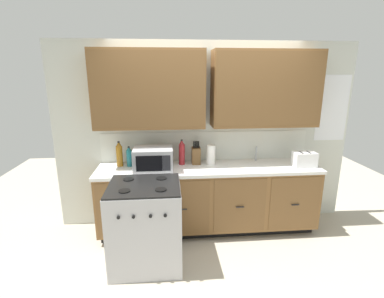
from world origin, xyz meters
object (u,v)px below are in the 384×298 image
(knife_block, at_px, (196,155))
(bottle_red, at_px, (182,152))
(bottle_teal, at_px, (129,157))
(microwave, at_px, (153,159))
(bottle_amber, at_px, (119,154))
(stove_range, at_px, (146,225))
(paper_towel_roll, at_px, (211,155))
(toaster, at_px, (304,159))

(knife_block, relative_size, bottle_red, 0.92)
(bottle_red, bearing_deg, bottle_teal, -178.44)
(microwave, distance_m, knife_block, 0.59)
(bottle_red, distance_m, bottle_amber, 0.81)
(bottle_amber, bearing_deg, microwave, -23.17)
(microwave, height_order, bottle_teal, microwave)
(bottle_red, bearing_deg, bottle_amber, -179.97)
(stove_range, xyz_separation_m, bottle_teal, (-0.24, 0.75, 0.56))
(paper_towel_roll, relative_size, bottle_red, 0.77)
(stove_range, relative_size, toaster, 3.39)
(bottle_red, bearing_deg, paper_towel_roll, -3.93)
(bottle_teal, distance_m, bottle_red, 0.68)
(toaster, relative_size, bottle_teal, 1.06)
(stove_range, height_order, bottle_amber, bottle_amber)
(paper_towel_roll, bearing_deg, bottle_amber, 178.76)
(stove_range, relative_size, microwave, 1.98)
(knife_block, relative_size, bottle_amber, 0.94)
(paper_towel_roll, xyz_separation_m, bottle_teal, (-1.06, 0.01, -0.00))
(toaster, relative_size, knife_block, 0.90)
(toaster, height_order, bottle_teal, bottle_teal)
(knife_block, relative_size, paper_towel_roll, 1.19)
(paper_towel_roll, height_order, bottle_teal, bottle_teal)
(bottle_amber, bearing_deg, bottle_red, 0.03)
(toaster, bearing_deg, stove_range, -165.13)
(microwave, bearing_deg, toaster, -1.23)
(bottle_amber, bearing_deg, knife_block, 0.66)
(paper_towel_roll, relative_size, bottle_teal, 0.99)
(toaster, distance_m, bottle_amber, 2.38)
(bottle_red, bearing_deg, microwave, -152.57)
(microwave, bearing_deg, knife_block, 19.86)
(microwave, height_order, bottle_red, bottle_red)
(toaster, xyz_separation_m, knife_block, (-1.38, 0.24, 0.02))
(microwave, height_order, knife_block, knife_block)
(bottle_teal, distance_m, bottle_amber, 0.13)
(paper_towel_roll, xyz_separation_m, bottle_amber, (-1.19, 0.03, 0.03))
(toaster, height_order, bottle_red, bottle_red)
(bottle_teal, bearing_deg, toaster, -5.39)
(stove_range, height_order, toaster, toaster)
(paper_towel_roll, distance_m, bottle_amber, 1.19)
(stove_range, bearing_deg, knife_block, 50.88)
(bottle_amber, bearing_deg, bottle_teal, -8.23)
(toaster, height_order, paper_towel_roll, paper_towel_roll)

